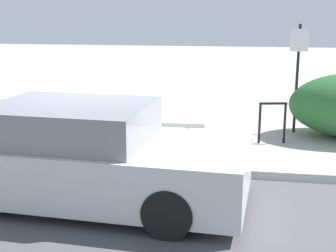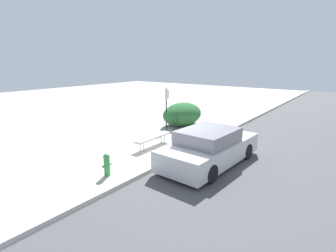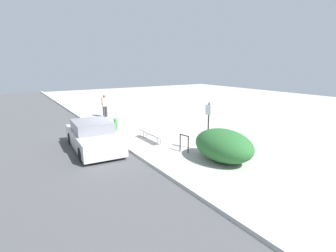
# 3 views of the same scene
# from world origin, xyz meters

# --- Properties ---
(ground_plane) EXTENTS (60.00, 60.00, 0.00)m
(ground_plane) POSITION_xyz_m (0.00, 0.00, 0.00)
(ground_plane) COLOR #ADAAA3
(road_strip) EXTENTS (60.00, 10.00, 0.01)m
(road_strip) POSITION_xyz_m (0.00, -5.15, 0.00)
(road_strip) COLOR #4C4C4F
(road_strip) RESTS_ON ground_plane
(curb) EXTENTS (60.00, 0.20, 0.13)m
(curb) POSITION_xyz_m (0.00, 0.00, 0.07)
(curb) COLOR #B7B7B2
(curb) RESTS_ON ground_plane
(bench) EXTENTS (2.14, 0.42, 0.47)m
(bench) POSITION_xyz_m (0.50, 1.66, 0.42)
(bench) COLOR #99999E
(bench) RESTS_ON ground_plane
(bike_rack) EXTENTS (0.55, 0.17, 0.83)m
(bike_rack) POSITION_xyz_m (2.85, 2.08, 0.50)
(bike_rack) COLOR black
(bike_rack) RESTS_ON ground_plane
(sign_post) EXTENTS (0.36, 0.08, 2.30)m
(sign_post) POSITION_xyz_m (3.36, 3.04, 1.38)
(sign_post) COLOR black
(sign_post) RESTS_ON ground_plane
(fire_hydrant) EXTENTS (0.36, 0.22, 0.77)m
(fire_hydrant) POSITION_xyz_m (-2.77, 0.91, 0.41)
(fire_hydrant) COLOR #338C3F
(fire_hydrant) RESTS_ON ground_plane
(shrub_hedge) EXTENTS (2.84, 1.93, 1.34)m
(shrub_hedge) POSITION_xyz_m (4.62, 2.82, 0.67)
(shrub_hedge) COLOR #28602D
(shrub_hedge) RESTS_ON ground_plane
(parked_car_near) EXTENTS (4.49, 2.10, 1.34)m
(parked_car_near) POSITION_xyz_m (0.16, -1.32, 0.62)
(parked_car_near) COLOR black
(parked_car_near) RESTS_ON ground_plane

